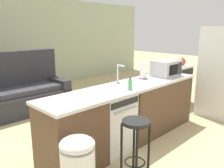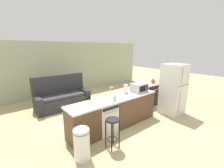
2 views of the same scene
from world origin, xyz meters
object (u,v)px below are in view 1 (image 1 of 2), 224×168
(stove_range, at_px, (172,84))
(bar_stool, at_px, (135,137))
(refrigerator, at_px, (222,72))
(microwave, at_px, (166,68))
(dishwasher, at_px, (110,122))
(kettle, at_px, (182,62))
(couch, at_px, (17,94))
(paper_towel_roll, at_px, (143,71))
(soap_bottle, at_px, (130,85))

(stove_range, height_order, bar_stool, stove_range)
(refrigerator, relative_size, bar_stool, 2.40)
(bar_stool, bearing_deg, microwave, 22.66)
(dishwasher, bearing_deg, kettle, 8.68)
(bar_stool, bearing_deg, couch, 89.21)
(paper_towel_roll, bearing_deg, bar_stool, -145.19)
(dishwasher, xyz_separation_m, soap_bottle, (0.22, -0.19, 0.55))
(paper_towel_roll, relative_size, couch, 0.14)
(stove_range, xyz_separation_m, kettle, (0.17, -0.13, 0.53))
(stove_range, bearing_deg, paper_towel_roll, -166.30)
(stove_range, xyz_separation_m, paper_towel_roll, (-1.65, -0.40, 0.59))
(dishwasher, relative_size, kettle, 4.10)
(paper_towel_roll, height_order, kettle, paper_towel_roll)
(soap_bottle, relative_size, kettle, 0.86)
(microwave, relative_size, couch, 0.25)
(microwave, height_order, kettle, microwave)
(paper_towel_roll, xyz_separation_m, soap_bottle, (-0.73, -0.33, -0.07))
(paper_towel_roll, bearing_deg, refrigerator, -22.79)
(kettle, distance_m, bar_stool, 3.30)
(kettle, xyz_separation_m, bar_stool, (-3.07, -1.14, -0.45))
(dishwasher, distance_m, refrigerator, 2.70)
(dishwasher, distance_m, soap_bottle, 0.62)
(microwave, distance_m, bar_stool, 1.93)
(stove_range, xyz_separation_m, couch, (-2.85, 2.00, -0.06))
(kettle, bearing_deg, bar_stool, -159.56)
(microwave, xyz_separation_m, couch, (-1.68, 2.55, -0.65))
(microwave, bearing_deg, dishwasher, 179.95)
(dishwasher, height_order, refrigerator, refrigerator)
(kettle, bearing_deg, paper_towel_roll, -171.34)
(stove_range, relative_size, paper_towel_roll, 3.19)
(dishwasher, relative_size, microwave, 1.68)
(paper_towel_roll, relative_size, kettle, 1.38)
(stove_range, distance_m, paper_towel_roll, 1.80)
(dishwasher, xyz_separation_m, microwave, (1.42, -0.00, 0.62))
(couch, bearing_deg, soap_bottle, -80.22)
(dishwasher, xyz_separation_m, bar_stool, (-0.30, -0.72, 0.11))
(dishwasher, relative_size, stove_range, 0.93)
(stove_range, bearing_deg, refrigerator, -90.01)
(stove_range, distance_m, bar_stool, 3.16)
(couch, bearing_deg, microwave, -56.63)
(microwave, relative_size, soap_bottle, 2.84)
(couch, bearing_deg, refrigerator, -47.32)
(microwave, distance_m, kettle, 1.41)
(dishwasher, bearing_deg, bar_stool, -112.48)
(couch, bearing_deg, kettle, -35.07)
(dishwasher, bearing_deg, refrigerator, -11.93)
(paper_towel_roll, xyz_separation_m, bar_stool, (-1.24, -0.87, -0.50))
(soap_bottle, distance_m, bar_stool, 0.86)
(kettle, bearing_deg, refrigerator, -99.85)
(paper_towel_roll, bearing_deg, couch, 116.56)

